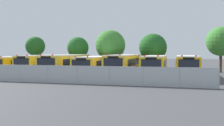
% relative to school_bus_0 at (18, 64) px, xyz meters
% --- Properties ---
extents(ground_plane, '(160.00, 160.00, 0.00)m').
position_rel_school_bus_0_xyz_m(ground_plane, '(11.05, 0.17, -1.32)').
color(ground_plane, '#424244').
extents(school_bus_0, '(2.58, 9.24, 2.50)m').
position_rel_school_bus_0_xyz_m(school_bus_0, '(0.00, 0.00, 0.00)').
color(school_bus_0, '#EAA80C').
rests_on(school_bus_0, ground_plane).
extents(school_bus_1, '(2.59, 9.69, 2.69)m').
position_rel_school_bus_0_xyz_m(school_bus_1, '(3.73, 0.12, 0.10)').
color(school_bus_1, yellow).
rests_on(school_bus_1, ground_plane).
extents(school_bus_2, '(2.88, 11.41, 2.75)m').
position_rel_school_bus_0_xyz_m(school_bus_2, '(7.26, -0.08, 0.13)').
color(school_bus_2, yellow).
rests_on(school_bus_2, ground_plane).
extents(school_bus_3, '(2.66, 9.96, 2.55)m').
position_rel_school_bus_0_xyz_m(school_bus_3, '(11.12, -0.01, 0.03)').
color(school_bus_3, yellow).
rests_on(school_bus_3, ground_plane).
extents(school_bus_4, '(2.81, 10.06, 2.77)m').
position_rel_school_bus_0_xyz_m(school_bus_4, '(14.75, -0.02, 0.14)').
color(school_bus_4, yellow).
rests_on(school_bus_4, ground_plane).
extents(school_bus_5, '(2.55, 9.94, 2.67)m').
position_rel_school_bus_0_xyz_m(school_bus_5, '(18.45, 0.30, 0.08)').
color(school_bus_5, yellow).
rests_on(school_bus_5, ground_plane).
extents(school_bus_6, '(2.58, 9.56, 2.67)m').
position_rel_school_bus_0_xyz_m(school_bus_6, '(22.10, 0.38, 0.09)').
color(school_bus_6, '#EAA80C').
rests_on(school_bus_6, ground_plane).
extents(tree_0, '(3.63, 3.32, 5.62)m').
position_rel_school_bus_0_xyz_m(tree_0, '(-2.74, 8.42, 2.66)').
color(tree_0, '#4C3823').
rests_on(tree_0, ground_plane).
extents(tree_1, '(3.48, 3.48, 5.39)m').
position_rel_school_bus_0_xyz_m(tree_1, '(5.47, 7.98, 2.32)').
color(tree_1, '#4C3823').
rests_on(tree_1, ground_plane).
extents(tree_2, '(4.63, 4.63, 6.35)m').
position_rel_school_bus_0_xyz_m(tree_2, '(11.10, 7.53, 2.81)').
color(tree_2, '#4C3823').
rests_on(tree_2, ground_plane).
extents(tree_3, '(4.20, 4.20, 5.76)m').
position_rel_school_bus_0_xyz_m(tree_3, '(17.36, 8.37, 2.29)').
color(tree_3, '#4C3823').
rests_on(tree_3, ground_plane).
extents(tree_4, '(4.19, 4.19, 6.58)m').
position_rel_school_bus_0_xyz_m(tree_4, '(27.07, 8.63, 3.12)').
color(tree_4, '#4C3823').
rests_on(tree_4, ground_plane).
extents(chainlink_fence, '(27.64, 0.07, 1.70)m').
position_rel_school_bus_0_xyz_m(chainlink_fence, '(10.39, -7.84, -0.43)').
color(chainlink_fence, '#9EA0A3').
rests_on(chainlink_fence, ground_plane).
extents(traffic_cone, '(0.42, 0.42, 0.55)m').
position_rel_school_bus_0_xyz_m(traffic_cone, '(20.32, -6.97, -1.04)').
color(traffic_cone, '#EA5914').
rests_on(traffic_cone, ground_plane).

